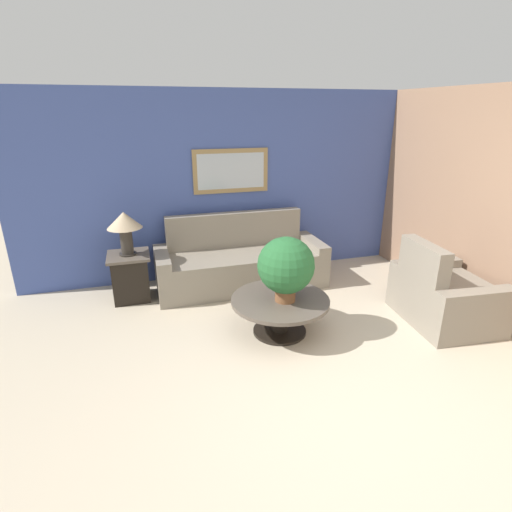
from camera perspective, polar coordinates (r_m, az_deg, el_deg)
name	(u,v)px	position (r m, az deg, el deg)	size (l,w,h in m)	color
ground_plane	(362,411)	(3.62, 14.85, -20.62)	(20.00, 20.00, 0.00)	#BCAD93
wall_back	(251,185)	(5.84, -0.78, 10.12)	(6.51, 0.09, 2.60)	#42569E
wall_right	(467,199)	(5.58, 27.87, 7.27)	(0.06, 5.23, 2.60)	#937056
couch_main	(240,263)	(5.55, -2.24, -1.07)	(2.29, 0.85, 0.97)	gray
armchair	(443,296)	(5.09, 25.21, -5.24)	(0.98, 1.16, 0.97)	gray
coffee_table	(280,308)	(4.38, 3.45, -7.40)	(1.07, 1.07, 0.41)	black
side_table	(131,276)	(5.39, -17.47, -2.77)	(0.52, 0.52, 0.61)	black
table_lamp	(125,224)	(5.17, -18.27, 4.32)	(0.43, 0.43, 0.55)	#2D2823
potted_plant_on_table	(286,266)	(4.14, 4.30, -1.49)	(0.60, 0.60, 0.70)	brown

